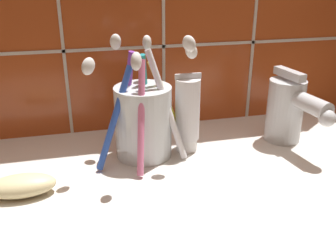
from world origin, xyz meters
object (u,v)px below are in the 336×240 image
at_px(toothbrush_cup, 144,118).
at_px(soap_bar, 22,186).
at_px(sink_faucet, 289,109).
at_px(toothpaste_tube, 187,114).

relative_size(toothbrush_cup, soap_bar, 2.23).
relative_size(sink_faucet, soap_bar, 1.55).
bearing_deg(sink_faucet, toothbrush_cup, -100.80).
bearing_deg(sink_faucet, soap_bar, -89.65).
height_order(toothbrush_cup, sink_faucet, toothbrush_cup).
xyz_separation_m(toothpaste_tube, soap_bar, (-0.23, -0.07, -0.05)).
distance_m(sink_faucet, soap_bar, 0.40).
bearing_deg(toothpaste_tube, sink_faucet, -3.12).
bearing_deg(toothbrush_cup, soap_bar, -156.57).
height_order(toothbrush_cup, soap_bar, toothbrush_cup).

